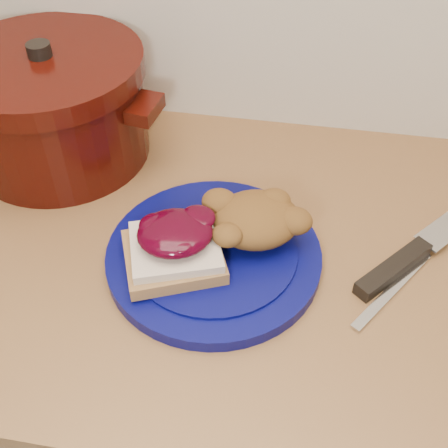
% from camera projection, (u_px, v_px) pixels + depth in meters
% --- Properties ---
extents(base_cabinet, '(4.00, 0.60, 0.86)m').
position_uv_depth(base_cabinet, '(245.00, 415.00, 1.08)').
color(base_cabinet, beige).
rests_on(base_cabinet, floor).
extents(plate, '(0.35, 0.35, 0.02)m').
position_uv_depth(plate, '(214.00, 256.00, 0.73)').
color(plate, '#05074F').
rests_on(plate, wood_countertop).
extents(sandwich, '(0.15, 0.14, 0.06)m').
position_uv_depth(sandwich, '(175.00, 246.00, 0.69)').
color(sandwich, olive).
rests_on(sandwich, plate).
extents(stuffing_mound, '(0.14, 0.13, 0.06)m').
position_uv_depth(stuffing_mound, '(256.00, 220.00, 0.72)').
color(stuffing_mound, brown).
rests_on(stuffing_mound, plate).
extents(chef_knife, '(0.25, 0.27, 0.02)m').
position_uv_depth(chef_knife, '(416.00, 252.00, 0.73)').
color(chef_knife, black).
rests_on(chef_knife, wood_countertop).
extents(butter_knife, '(0.10, 0.14, 0.00)m').
position_uv_depth(butter_knife, '(393.00, 289.00, 0.70)').
color(butter_knife, silver).
rests_on(butter_knife, wood_countertop).
extents(dutch_oven, '(0.35, 0.32, 0.18)m').
position_uv_depth(dutch_oven, '(53.00, 106.00, 0.84)').
color(dutch_oven, black).
rests_on(dutch_oven, wood_countertop).
extents(pepper_grinder, '(0.07, 0.07, 0.13)m').
position_uv_depth(pepper_grinder, '(39.00, 107.00, 0.88)').
color(pepper_grinder, black).
rests_on(pepper_grinder, wood_countertop).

